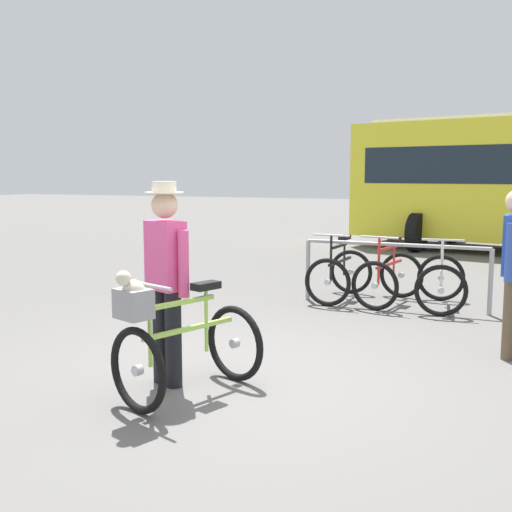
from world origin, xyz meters
TOP-DOWN VIEW (x-y plane):
  - ground_plane at (0.00, 0.00)m, footprint 80.00×80.00m
  - bike_rack_rail at (0.74, 3.54)m, footprint 2.51×0.11m
  - racked_bike_black at (-0.07, 3.73)m, footprint 0.72×1.12m
  - racked_bike_red at (0.63, 3.72)m, footprint 0.83×1.18m
  - racked_bike_white at (1.33, 3.70)m, footprint 0.78×1.16m
  - featured_bicycle at (-0.18, -0.63)m, footprint 0.99×1.26m
  - person_with_featured_bike at (-0.45, -0.35)m, footprint 0.49×0.32m

SIDE VIEW (x-z plane):
  - ground_plane at x=0.00m, z-range 0.00..0.00m
  - racked_bike_black at x=-0.07m, z-range -0.12..0.85m
  - racked_bike_white at x=1.33m, z-range -0.12..0.85m
  - racked_bike_red at x=0.63m, z-range -0.12..0.85m
  - featured_bicycle at x=-0.18m, z-range -0.06..1.03m
  - bike_rack_rail at x=0.74m, z-range 0.20..1.08m
  - person_with_featured_bike at x=-0.45m, z-range 0.09..1.81m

